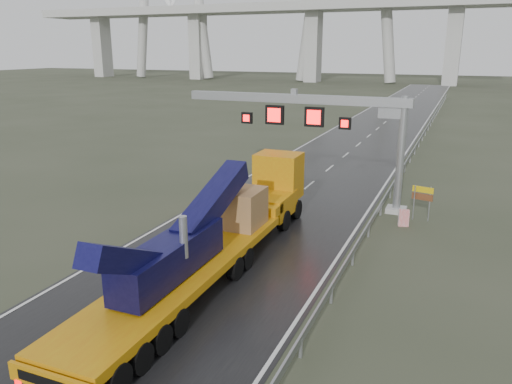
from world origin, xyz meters
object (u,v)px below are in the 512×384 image
at_px(sign_gantry, 325,119).
at_px(exit_sign_pair, 422,196).
at_px(striped_barrier, 404,218).
at_px(heavy_haul_truck, 228,223).

relative_size(sign_gantry, exit_sign_pair, 7.04).
bearing_deg(exit_sign_pair, sign_gantry, -176.76).
bearing_deg(striped_barrier, exit_sign_pair, 45.61).
relative_size(sign_gantry, heavy_haul_truck, 0.75).
distance_m(sign_gantry, striped_barrier, 7.93).
bearing_deg(exit_sign_pair, heavy_haul_truck, -118.61).
relative_size(exit_sign_pair, striped_barrier, 2.17).
relative_size(heavy_haul_truck, exit_sign_pair, 9.42).
distance_m(exit_sign_pair, striped_barrier, 1.94).
bearing_deg(sign_gantry, exit_sign_pair, -8.89).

